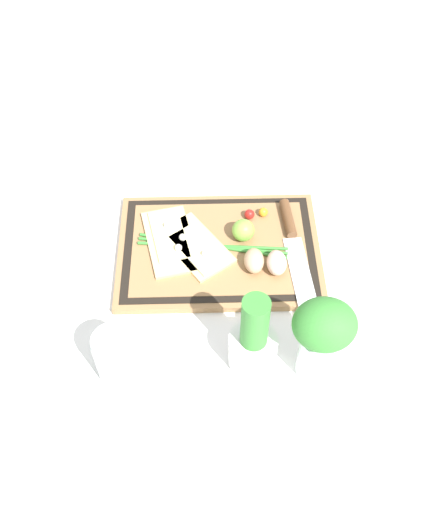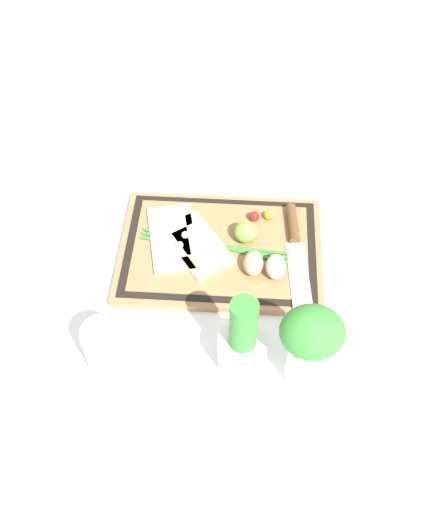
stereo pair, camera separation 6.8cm
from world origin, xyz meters
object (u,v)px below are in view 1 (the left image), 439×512
Objects in this scene: knife at (292,237)px; cherry_tomato_red at (249,214)px; egg_brown at (254,261)px; sauce_jar at (116,358)px; herb_glass at (322,335)px; pizza_slice_far at (196,247)px; cherry_tomato_yellow at (263,212)px; pizza_slice_near at (170,240)px; egg_pink at (277,263)px; herb_pot at (253,342)px; lime at (243,230)px.

knife is 0.11m from cherry_tomato_red.
sauce_jar reaches higher than egg_brown.
knife is 1.53× the size of herb_glass.
egg_brown is (0.09, 0.07, 0.01)m from knife.
pizza_slice_far is 9.43× the size of cherry_tomato_yellow.
herb_glass is (-0.28, 0.30, 0.09)m from pizza_slice_near.
pizza_slice_far is 3.26× the size of egg_brown.
egg_pink is (-0.05, 0.01, 0.00)m from egg_brown.
sauce_jar is at bearing 3.90° from herb_pot.
herb_glass is (-0.36, 0.00, 0.07)m from sauce_jar.
knife is 2.70× the size of sauce_jar.
cherry_tomato_red is at bearing -159.99° from pizza_slice_near.
herb_pot is (0.10, 0.28, 0.04)m from knife.
egg_pink is 0.21m from herb_pot.
cherry_tomato_yellow is at bearing -148.12° from pizza_slice_far.
pizza_slice_far is at bearing -117.47° from sauce_jar.
knife is 0.11m from egg_brown.
knife and cherry_tomato_red have the same top height.
pizza_slice_far is at bearing -23.23° from egg_brown.
pizza_slice_far is 0.13m from egg_brown.
pizza_slice_far is 0.15m from cherry_tomato_red.
egg_pink reaches higher than cherry_tomato_red.
cherry_tomato_yellow is at bearing -101.67° from egg_brown.
cherry_tomato_red is (-0.12, -0.09, 0.01)m from pizza_slice_far.
herb_glass is at bearing 132.27° from pizza_slice_near.
herb_pot is at bearing 69.85° from knife.
cherry_tomato_red is (-0.17, -0.06, 0.01)m from pizza_slice_near.
pizza_slice_far is 3.98× the size of lime.
cherry_tomato_yellow is at bearing -126.83° from lime.
egg_brown is 0.26m from herb_glass.
herb_pot is 0.13m from herb_glass.
pizza_slice_near is 1.05× the size of pizza_slice_far.
herb_glass is at bearing 128.07° from pizza_slice_far.
herb_glass is at bearing 110.87° from lime.
pizza_slice_near is at bearing -22.25° from pizza_slice_far.
herb_pot reaches higher than sauce_jar.
pizza_slice_far is 3.26× the size of egg_pink.
knife is at bearing -87.75° from herb_glass.
egg_brown reaches higher than cherry_tomato_yellow.
sauce_jar is at bearing 51.51° from cherry_tomato_yellow.
egg_pink is 0.24m from herb_glass.
herb_glass is at bearing 92.25° from knife.
herb_glass is (-0.22, 0.28, 0.09)m from pizza_slice_far.
pizza_slice_near is 0.33m from herb_pot.
egg_brown reaches higher than knife.
knife is at bearing 128.78° from cherry_tomato_yellow.
cherry_tomato_red is 1.11× the size of cherry_tomato_yellow.
knife is at bearing 179.70° from pizza_slice_near.
sauce_jar is at bearing 40.24° from knife.
pizza_slice_near is 1.79× the size of sauce_jar.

